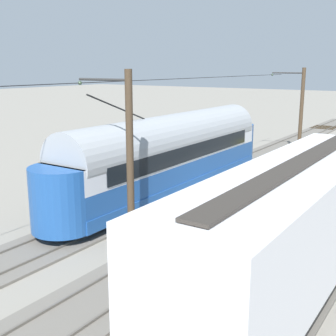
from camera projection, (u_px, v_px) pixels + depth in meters
The scene contains 8 objects.
ground_plane at pixel (249, 206), 21.76m from camera, with size 220.00×220.00×0.00m, color gray.
track_adjacent_siding at pixel (252, 203), 22.00m from camera, with size 2.80×80.00×0.18m.
track_third_siding at pixel (178, 190), 24.39m from camera, with size 2.80×80.00×0.18m.
vintage_streetcar at pixel (171, 153), 23.35m from camera, with size 2.65×18.00×5.51m.
boxcar_adjacent at pixel (294, 222), 13.24m from camera, with size 2.96×13.46×3.85m.
catenary_pole_foreground at pixel (300, 111), 33.29m from camera, with size 2.66×0.28×6.67m.
catenary_pole_mid_near at pixel (128, 155), 16.54m from camera, with size 2.66×0.28×6.67m.
track_end_bumper at pixel (326, 153), 33.10m from camera, with size 1.80×0.60×0.80m, color #B2A519.
Camera 1 is at (-8.24, 19.48, 6.76)m, focal length 46.97 mm.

